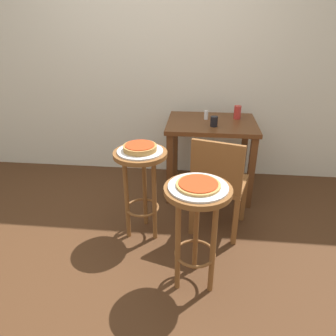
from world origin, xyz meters
TOP-DOWN VIEW (x-y plane):
  - ground_plane at (0.00, 0.00)m, footprint 6.00×6.00m
  - back_wall at (0.00, 1.65)m, footprint 6.00×0.10m
  - stool_foreground at (0.52, -0.15)m, footprint 0.41×0.41m
  - serving_plate_foreground at (0.52, -0.15)m, footprint 0.36×0.36m
  - pizza_foreground at (0.52, -0.15)m, footprint 0.27×0.27m
  - stool_middle at (0.07, 0.36)m, footprint 0.41×0.41m
  - serving_plate_middle at (0.07, 0.36)m, footprint 0.35×0.35m
  - pizza_middle at (0.07, 0.36)m, footprint 0.25×0.25m
  - dining_table at (0.62, 1.15)m, footprint 0.85×0.68m
  - cup_near_edge at (0.64, 1.01)m, footprint 0.07×0.07m
  - cup_far_edge at (0.87, 1.28)m, footprint 0.07×0.07m
  - condiment_shaker at (0.57, 1.23)m, footprint 0.04×0.04m
  - wooden_chair at (0.68, 0.45)m, footprint 0.50×0.50m

SIDE VIEW (x-z plane):
  - ground_plane at x=0.00m, z-range 0.00..0.00m
  - wooden_chair at x=0.68m, z-range 0.04..0.89m
  - stool_foreground at x=0.52m, z-range 0.18..0.93m
  - stool_middle at x=0.07m, z-range 0.18..0.93m
  - dining_table at x=0.62m, z-range 0.24..0.99m
  - serving_plate_foreground at x=0.52m, z-range 0.74..0.76m
  - serving_plate_middle at x=0.07m, z-range 0.74..0.76m
  - pizza_foreground at x=0.52m, z-range 0.75..0.78m
  - pizza_middle at x=0.07m, z-range 0.75..0.80m
  - condiment_shaker at x=0.57m, z-range 0.75..0.84m
  - cup_near_edge at x=0.64m, z-range 0.75..0.85m
  - cup_far_edge at x=0.87m, z-range 0.75..0.88m
  - back_wall at x=0.00m, z-range 0.00..3.00m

